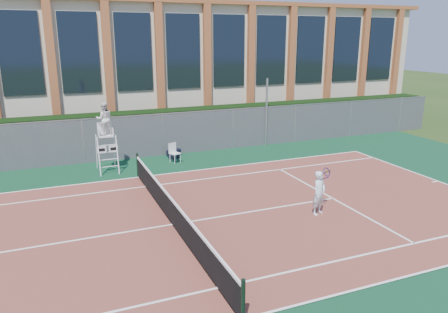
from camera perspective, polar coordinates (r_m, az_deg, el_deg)
name	(u,v)px	position (r m, az deg, el deg)	size (l,w,h in m)	color
ground	(173,225)	(14.82, -6.72, -8.91)	(120.00, 120.00, 0.00)	#233814
apron	(165,214)	(15.71, -7.73, -7.48)	(36.00, 20.00, 0.01)	#0D3C23
tennis_court	(173,225)	(14.81, -6.72, -8.84)	(23.77, 10.97, 0.02)	brown
tennis_net	(172,210)	(14.61, -6.79, -6.99)	(0.10, 11.30, 1.10)	black
fence	(124,138)	(22.69, -12.88, 2.34)	(40.00, 0.06, 2.20)	#595E60
hedge	(120,134)	(23.85, -13.37, 2.94)	(40.00, 1.40, 2.20)	black
building	(98,66)	(31.26, -16.14, 11.27)	(45.00, 10.60, 8.22)	beige
steel_pole	(266,112)	(24.97, 5.56, 5.75)	(0.12, 0.12, 3.84)	#9EA0A5
umpire_chair	(104,121)	(20.57, -15.35, 4.52)	(0.91, 1.40, 3.27)	white
plastic_chair	(174,151)	(21.79, -6.58, 0.71)	(0.60, 0.60, 0.98)	silver
sports_bag_near	(174,153)	(23.13, -6.58, 0.50)	(0.75, 0.30, 0.32)	black
sports_bag_far	(174,156)	(22.59, -6.54, 0.01)	(0.55, 0.24, 0.22)	black
tennis_player	(319,193)	(15.62, 12.32, -4.64)	(0.94, 0.70, 1.59)	#CDECF6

